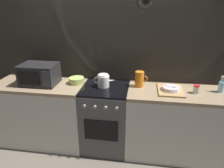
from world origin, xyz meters
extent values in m
plane|color=#6B6054|center=(0.00, 0.00, 0.00)|extent=(8.00, 8.00, 0.00)
cube|color=#A39989|center=(0.00, 0.33, 1.20)|extent=(3.60, 0.05, 2.40)
cube|color=beige|center=(0.00, 0.30, 1.20)|extent=(3.58, 0.01, 2.39)
cube|color=silver|center=(-0.90, 0.00, 0.43)|extent=(1.20, 0.60, 0.86)
cube|color=#9E8466|center=(-0.90, 0.00, 0.88)|extent=(1.20, 0.60, 0.04)
cube|color=#4C4C51|center=(0.00, 0.00, 0.43)|extent=(0.60, 0.60, 0.87)
cube|color=black|center=(0.00, 0.00, 0.89)|extent=(0.59, 0.59, 0.03)
cube|color=black|center=(0.00, -0.30, 0.45)|extent=(0.42, 0.01, 0.28)
cylinder|color=#B7B7BC|center=(-0.19, -0.32, 0.78)|extent=(0.04, 0.02, 0.04)
cylinder|color=#B7B7BC|center=(-0.06, -0.32, 0.78)|extent=(0.04, 0.02, 0.04)
cylinder|color=#B7B7BC|center=(0.06, -0.32, 0.78)|extent=(0.04, 0.02, 0.04)
cylinder|color=#B7B7BC|center=(0.19, -0.32, 0.78)|extent=(0.04, 0.02, 0.04)
cube|color=silver|center=(0.90, 0.00, 0.43)|extent=(1.20, 0.60, 0.86)
cube|color=#9E8466|center=(0.90, 0.00, 0.88)|extent=(1.20, 0.60, 0.04)
cube|color=black|center=(-0.87, -0.01, 1.04)|extent=(0.46, 0.34, 0.27)
cube|color=black|center=(-0.93, -0.18, 1.04)|extent=(0.28, 0.01, 0.17)
cube|color=#333338|center=(-0.70, -0.18, 1.04)|extent=(0.09, 0.01, 0.21)
cylinder|color=white|center=(-0.02, 0.02, 0.98)|extent=(0.15, 0.15, 0.15)
cylinder|color=white|center=(-0.02, 0.02, 1.06)|extent=(0.13, 0.13, 0.02)
cone|color=white|center=(0.09, 0.02, 0.99)|extent=(0.10, 0.04, 0.05)
torus|color=white|center=(-0.11, 0.02, 0.98)|extent=(0.08, 0.01, 0.08)
cylinder|color=#B7D166|center=(-0.40, 0.08, 0.94)|extent=(0.20, 0.20, 0.08)
cylinder|color=orange|center=(0.43, 0.09, 1.00)|extent=(0.11, 0.11, 0.20)
torus|color=orange|center=(0.50, 0.09, 1.01)|extent=(0.08, 0.01, 0.08)
cube|color=tan|center=(0.81, 0.01, 0.91)|extent=(0.30, 0.40, 0.02)
cylinder|color=silver|center=(0.81, -0.01, 0.93)|extent=(0.22, 0.22, 0.01)
cylinder|color=silver|center=(0.81, -0.01, 0.94)|extent=(0.21, 0.21, 0.01)
cylinder|color=silver|center=(0.81, -0.01, 0.96)|extent=(0.21, 0.21, 0.01)
cylinder|color=silver|center=(0.83, -0.01, 0.97)|extent=(0.16, 0.07, 0.01)
cube|color=silver|center=(0.79, 0.00, 0.97)|extent=(0.16, 0.09, 0.00)
cylinder|color=silver|center=(1.11, -0.01, 0.94)|extent=(0.08, 0.08, 0.08)
cylinder|color=red|center=(1.11, -0.01, 0.99)|extent=(0.07, 0.07, 0.02)
cylinder|color=#8CCCE5|center=(1.41, 0.06, 0.97)|extent=(0.06, 0.06, 0.13)
cylinder|color=#8CCCE5|center=(1.41, 0.06, 1.05)|extent=(0.03, 0.03, 0.04)
cube|color=white|center=(1.42, 0.06, 1.08)|extent=(0.06, 0.02, 0.04)
camera|label=1|loc=(0.45, -2.40, 1.93)|focal=33.26mm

